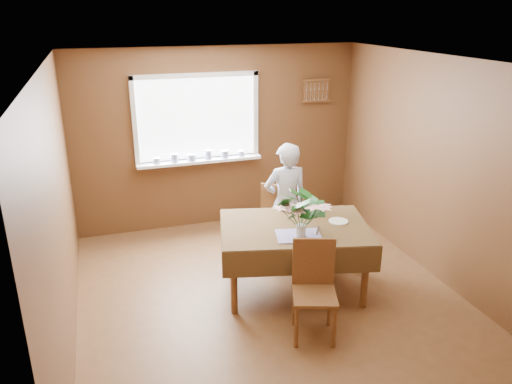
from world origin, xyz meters
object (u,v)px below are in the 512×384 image
object	(u,v)px
chair_far	(279,215)
flower_bouquet	(301,210)
chair_near	(314,284)
seated_woman	(286,203)
dining_table	(295,234)

from	to	relation	value
chair_far	flower_bouquet	bearing A→B (deg)	114.60
chair_near	flower_bouquet	size ratio (longest dim) A/B	1.84
flower_bouquet	chair_near	bearing A→B (deg)	-98.00
chair_far	chair_near	bearing A→B (deg)	115.10
chair_near	seated_woman	xyz separation A→B (m)	(0.28, 1.49, 0.23)
chair_near	flower_bouquet	bearing A→B (deg)	100.48
chair_near	dining_table	bearing A→B (deg)	99.96
seated_woman	dining_table	bearing A→B (deg)	77.70
dining_table	chair_far	bearing A→B (deg)	93.68
chair_far	chair_near	world-z (taller)	chair_far
seated_woman	flower_bouquet	bearing A→B (deg)	78.69
chair_far	seated_woman	xyz separation A→B (m)	(0.02, -0.16, 0.22)
seated_woman	chair_far	bearing A→B (deg)	-82.24
seated_woman	chair_near	bearing A→B (deg)	80.19
dining_table	flower_bouquet	bearing A→B (deg)	-86.27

